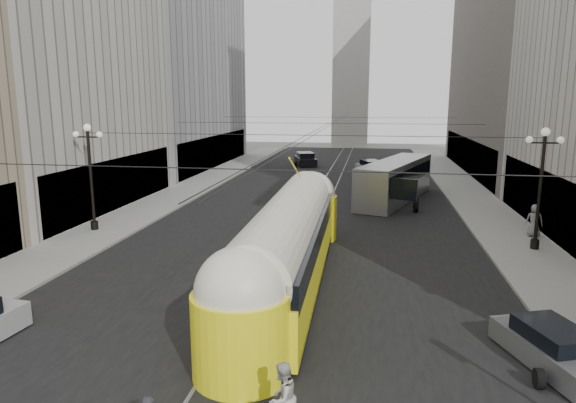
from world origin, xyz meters
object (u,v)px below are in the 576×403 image
(city_bus, at_px, (396,179))
(sedan_grey, at_px, (552,348))
(pedestrian_sidewalk_right, at_px, (534,220))
(streetcar, at_px, (288,242))
(pedestrian_crossing_b, at_px, (282,398))

(city_bus, height_order, sedan_grey, city_bus)
(pedestrian_sidewalk_right, bearing_deg, streetcar, 48.17)
(streetcar, relative_size, pedestrian_crossing_b, 10.15)
(city_bus, bearing_deg, sedan_grey, -81.84)
(city_bus, xyz_separation_m, pedestrian_crossing_b, (-3.83, -29.99, -0.85))
(streetcar, xyz_separation_m, sedan_grey, (9.00, -5.53, -1.36))
(streetcar, distance_m, pedestrian_sidewalk_right, 16.02)
(streetcar, distance_m, city_bus, 20.75)
(city_bus, distance_m, sedan_grey, 25.87)
(streetcar, height_order, pedestrian_sidewalk_right, streetcar)
(city_bus, distance_m, pedestrian_crossing_b, 30.24)
(sedan_grey, bearing_deg, city_bus, 98.16)
(streetcar, distance_m, pedestrian_crossing_b, 10.10)
(streetcar, bearing_deg, city_bus, 75.12)
(city_bus, relative_size, sedan_grey, 2.95)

